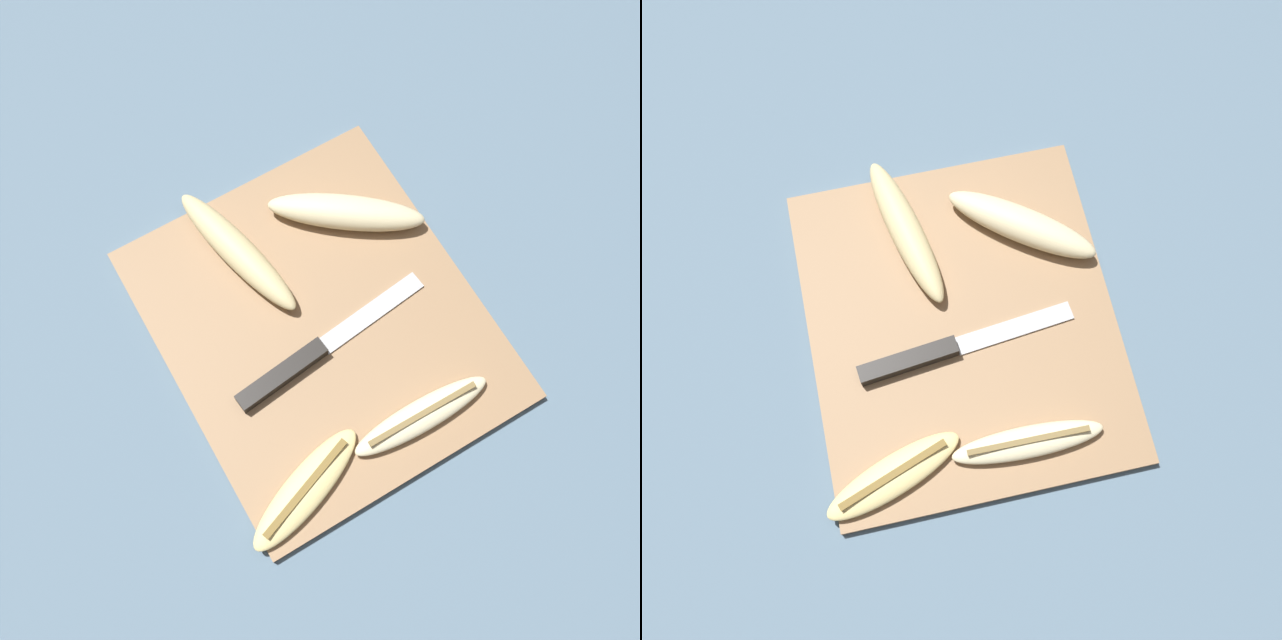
# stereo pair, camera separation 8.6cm
# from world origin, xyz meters

# --- Properties ---
(ground_plane) EXTENTS (4.00, 4.00, 0.00)m
(ground_plane) POSITION_xyz_m (0.00, 0.00, 0.00)
(ground_plane) COLOR slate
(cutting_board) EXTENTS (0.41, 0.35, 0.01)m
(cutting_board) POSITION_xyz_m (0.00, 0.00, 0.01)
(cutting_board) COLOR #997551
(cutting_board) RESTS_ON ground_plane
(knife) EXTENTS (0.05, 0.26, 0.02)m
(knife) POSITION_xyz_m (0.03, -0.05, 0.02)
(knife) COLOR black
(knife) RESTS_ON cutting_board
(banana_mellow_near) EXTENTS (0.20, 0.08, 0.03)m
(banana_mellow_near) POSITION_xyz_m (-0.12, -0.04, 0.03)
(banana_mellow_near) COLOR beige
(banana_mellow_near) RESTS_ON cutting_board
(banana_pale_long) EXTENTS (0.04, 0.17, 0.02)m
(banana_pale_long) POSITION_xyz_m (0.15, 0.04, 0.02)
(banana_pale_long) COLOR beige
(banana_pale_long) RESTS_ON cutting_board
(banana_cream_curved) EXTENTS (0.15, 0.18, 0.03)m
(banana_cream_curved) POSITION_xyz_m (-0.10, 0.09, 0.03)
(banana_cream_curved) COLOR beige
(banana_cream_curved) RESTS_ON cutting_board
(banana_golden_short) EXTENTS (0.10, 0.17, 0.02)m
(banana_golden_short) POSITION_xyz_m (0.16, -0.11, 0.02)
(banana_golden_short) COLOR #EDD689
(banana_golden_short) RESTS_ON cutting_board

